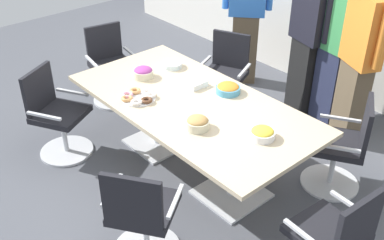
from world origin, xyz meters
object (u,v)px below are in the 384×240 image
office_chair_5 (225,78)px  plate_stack (172,65)px  office_chair_1 (57,118)px  person_standing_2 (337,42)px  office_chair_0 (111,69)px  person_standing_0 (247,7)px  office_chair_2 (142,218)px  napkin_pile (194,83)px  office_chair_4 (342,150)px  snack_bowl_candy_mix (143,72)px  person_standing_1 (309,33)px  person_standing_3 (360,55)px  snack_bowl_chips_orange (228,88)px  snack_bowl_cookies (197,123)px  donut_platter (139,97)px  conference_table (192,113)px  snack_bowl_chips_yellow (262,133)px

office_chair_5 → plate_stack: office_chair_5 is taller
office_chair_1 → person_standing_2: 2.99m
office_chair_0 → person_standing_0: 1.82m
office_chair_0 → office_chair_5: 1.37m
office_chair_2 → person_standing_2: person_standing_2 is taller
person_standing_2 → napkin_pile: person_standing_2 is taller
office_chair_0 → office_chair_4: same height
office_chair_4 → snack_bowl_candy_mix: (-1.77, -0.89, 0.40)m
person_standing_1 → person_standing_3: person_standing_3 is taller
office_chair_5 → office_chair_0: bearing=14.7°
person_standing_1 → snack_bowl_chips_orange: 1.37m
office_chair_2 → office_chair_4: size_ratio=1.00×
person_standing_0 → snack_bowl_cookies: bearing=81.9°
office_chair_4 → donut_platter: size_ratio=2.86×
office_chair_0 → person_standing_0: bearing=165.5°
person_standing_0 → person_standing_2: 1.31m
office_chair_0 → office_chair_5: (1.08, 0.85, 0.00)m
office_chair_0 → snack_bowl_candy_mix: office_chair_0 is taller
conference_table → plate_stack: plate_stack is taller
plate_stack → office_chair_2: bearing=-46.2°
office_chair_1 → snack_bowl_chips_yellow: bearing=85.6°
office_chair_1 → person_standing_2: (1.42, 2.57, 0.55)m
office_chair_0 → office_chair_4: (2.77, 0.66, 0.00)m
office_chair_2 → snack_bowl_cookies: (-0.25, 0.77, 0.40)m
person_standing_2 → napkin_pile: size_ratio=9.49×
napkin_pile → snack_bowl_chips_orange: bearing=24.8°
office_chair_4 → person_standing_1: size_ratio=0.50×
person_standing_2 → donut_platter: (-0.69, -2.07, -0.18)m
office_chair_5 → snack_bowl_candy_mix: office_chair_5 is taller
conference_table → office_chair_2: size_ratio=2.64×
conference_table → office_chair_1: bearing=-142.5°
snack_bowl_chips_orange → napkin_pile: (-0.31, -0.14, -0.02)m
donut_platter → person_standing_1: bearing=80.6°
office_chair_0 → conference_table: bearing=93.6°
office_chair_5 → person_standing_1: size_ratio=0.50×
office_chair_5 → snack_bowl_candy_mix: size_ratio=4.45×
office_chair_1 → snack_bowl_chips_yellow: 2.13m
snack_bowl_chips_orange → person_standing_0: bearing=127.8°
office_chair_5 → person_standing_3: size_ratio=0.50×
office_chair_1 → office_chair_2: size_ratio=1.00×
office_chair_4 → person_standing_3: 1.03m
office_chair_0 → office_chair_2: size_ratio=1.00×
office_chair_0 → office_chair_5: size_ratio=1.00×
person_standing_0 → conference_table: bearing=77.3°
person_standing_1 → snack_bowl_chips_orange: bearing=109.6°
person_standing_0 → office_chair_5: bearing=75.6°
person_standing_0 → snack_bowl_chips_yellow: 2.48m
napkin_pile → office_chair_1: bearing=-129.7°
plate_stack → office_chair_5: bearing=84.6°
conference_table → snack_bowl_chips_yellow: bearing=2.6°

